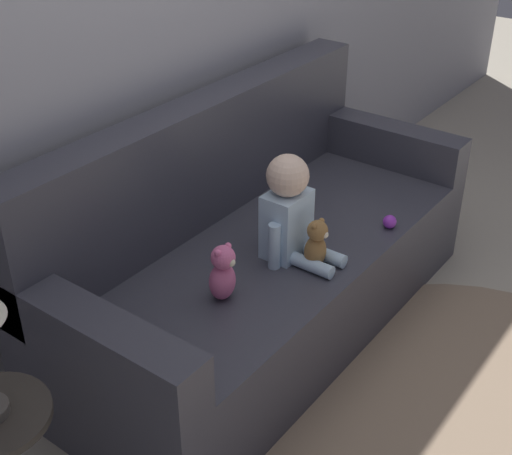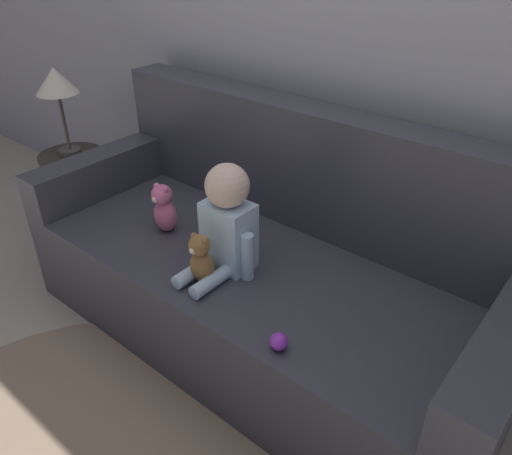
{
  "view_description": "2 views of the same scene",
  "coord_description": "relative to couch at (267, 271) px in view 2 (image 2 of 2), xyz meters",
  "views": [
    {
      "loc": [
        -2.11,
        -1.5,
        2.06
      ],
      "look_at": [
        -0.09,
        -0.0,
        0.56
      ],
      "focal_mm": 50.0,
      "sensor_mm": 36.0,
      "label": 1
    },
    {
      "loc": [
        1.09,
        -1.33,
        1.65
      ],
      "look_at": [
        0.02,
        -0.03,
        0.62
      ],
      "focal_mm": 35.0,
      "sensor_mm": 36.0,
      "label": 2
    }
  ],
  "objects": [
    {
      "name": "teddy_bear_brown",
      "position": [
        -0.06,
        -0.34,
        0.22
      ],
      "size": [
        0.1,
        0.1,
        0.21
      ],
      "color": "olive",
      "rests_on": "couch"
    },
    {
      "name": "plush_toy_side",
      "position": [
        -0.45,
        -0.18,
        0.23
      ],
      "size": [
        0.11,
        0.11,
        0.23
      ],
      "color": "#DB6699",
      "rests_on": "couch"
    },
    {
      "name": "wall_back",
      "position": [
        0.0,
        0.47,
        0.96
      ],
      "size": [
        8.0,
        0.05,
        2.6
      ],
      "color": "#93939E",
      "rests_on": "ground_plane"
    },
    {
      "name": "toy_ball",
      "position": [
        0.39,
        -0.43,
        0.15
      ],
      "size": [
        0.06,
        0.06,
        0.06
      ],
      "color": "purple",
      "rests_on": "couch"
    },
    {
      "name": "ground_plane",
      "position": [
        0.0,
        -0.07,
        -0.34
      ],
      "size": [
        12.0,
        12.0,
        0.0
      ],
      "primitive_type": "plane",
      "color": "#B7AD99"
    },
    {
      "name": "couch",
      "position": [
        0.0,
        0.0,
        0.0
      ],
      "size": [
        2.12,
        0.89,
        1.0
      ],
      "color": "#383842",
      "rests_on": "ground_plane"
    },
    {
      "name": "side_table",
      "position": [
        -1.37,
        -0.05,
        0.42
      ],
      "size": [
        0.36,
        0.36,
        1.02
      ],
      "color": "#332D28",
      "rests_on": "ground_plane"
    },
    {
      "name": "person_baby",
      "position": [
        -0.05,
        -0.2,
        0.32
      ],
      "size": [
        0.28,
        0.34,
        0.44
      ],
      "color": "silver",
      "rests_on": "couch"
    }
  ]
}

